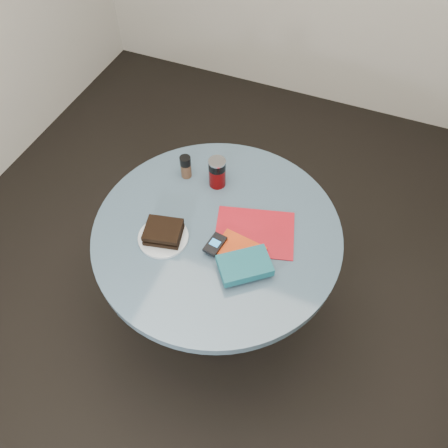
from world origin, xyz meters
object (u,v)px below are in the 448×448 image
at_px(magazine, 255,232).
at_px(plate, 163,237).
at_px(table, 218,252).
at_px(mp3_player, 215,244).
at_px(sandwich, 163,232).
at_px(red_book, 239,250).
at_px(soda_can, 217,173).
at_px(pepper_grinder, 186,167).
at_px(headphones, 237,268).
at_px(novel, 245,265).

bearing_deg(magazine, plate, -168.98).
relative_size(table, mp3_player, 9.72).
bearing_deg(sandwich, red_book, 9.47).
bearing_deg(table, soda_can, 112.44).
bearing_deg(red_book, plate, -161.46).
xyz_separation_m(magazine, red_book, (-0.02, -0.11, 0.01)).
height_order(pepper_grinder, red_book, pepper_grinder).
bearing_deg(plate, table, 34.10).
bearing_deg(mp3_player, sandwich, -171.99).
bearing_deg(red_book, soda_can, 134.50).
xyz_separation_m(plate, pepper_grinder, (-0.06, 0.34, 0.05)).
xyz_separation_m(pepper_grinder, headphones, (0.38, -0.36, -0.05)).
bearing_deg(magazine, pepper_grinder, 139.44).
height_order(pepper_grinder, headphones, pepper_grinder).
relative_size(red_book, mp3_player, 1.73).
bearing_deg(soda_can, magazine, -37.94).
bearing_deg(pepper_grinder, table, -42.72).
relative_size(plate, sandwich, 1.22).
xyz_separation_m(sandwich, pepper_grinder, (-0.06, 0.34, 0.02)).
distance_m(magazine, red_book, 0.11).
relative_size(magazine, red_book, 1.74).
relative_size(pepper_grinder, mp3_player, 1.06).
relative_size(table, novel, 5.29).
relative_size(table, magazine, 3.22).
height_order(red_book, headphones, red_book).
distance_m(table, red_book, 0.22).
bearing_deg(magazine, novel, -97.85).
height_order(plate, novel, novel).
relative_size(sandwich, pepper_grinder, 1.49).
bearing_deg(table, magazine, 15.65).
height_order(table, sandwich, sandwich).
bearing_deg(soda_can, novel, -54.32).
distance_m(pepper_grinder, magazine, 0.43).
xyz_separation_m(pepper_grinder, novel, (0.41, -0.36, -0.02)).
height_order(soda_can, pepper_grinder, soda_can).
distance_m(sandwich, soda_can, 0.35).
bearing_deg(table, red_book, -28.67).
distance_m(pepper_grinder, red_book, 0.46).
bearing_deg(magazine, sandwich, -169.54).
bearing_deg(table, pepper_grinder, 137.28).
relative_size(table, red_book, 5.61).
distance_m(plate, headphones, 0.32).
xyz_separation_m(table, pepper_grinder, (-0.24, 0.22, 0.22)).
bearing_deg(novel, plate, 138.72).
distance_m(table, mp3_player, 0.21).
distance_m(plate, magazine, 0.36).
bearing_deg(table, plate, -145.90).
bearing_deg(red_book, novel, -48.52).
distance_m(soda_can, pepper_grinder, 0.14).
bearing_deg(pepper_grinder, sandwich, -79.70).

